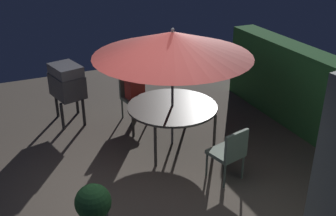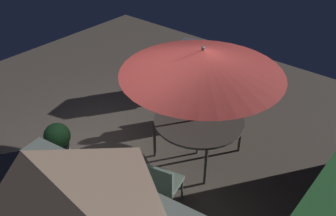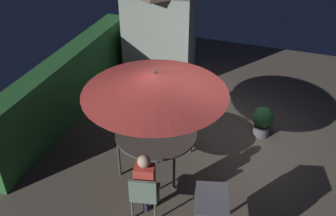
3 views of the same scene
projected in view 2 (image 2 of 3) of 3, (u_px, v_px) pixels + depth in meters
ground_plane at (124, 159)px, 6.78m from camera, size 11.00×11.00×0.00m
patio_table at (199, 121)px, 6.53m from camera, size 1.59×1.59×0.77m
patio_umbrella at (202, 62)px, 5.88m from camera, size 2.70×2.70×2.16m
bbq_grill at (189, 58)px, 8.36m from camera, size 0.80×0.66×1.20m
chair_near_shed at (225, 96)px, 7.64m from camera, size 0.55×0.55×0.90m
chair_far_side at (163, 182)px, 5.57m from camera, size 0.56×0.56×0.90m
potted_plant_by_shed at (58, 140)px, 6.64m from camera, size 0.47×0.47×0.71m
person_in_red at (224, 87)px, 7.43m from camera, size 0.31×0.38×1.26m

